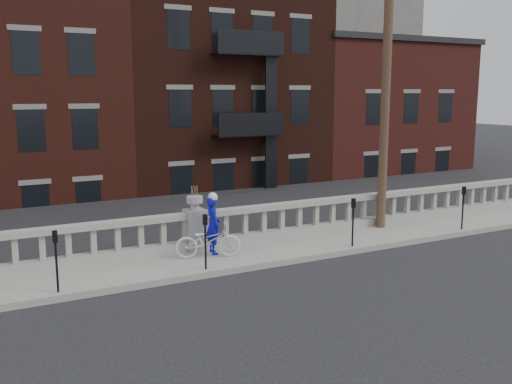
% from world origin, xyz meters
% --- Properties ---
extents(ground, '(120.00, 120.00, 0.00)m').
position_xyz_m(ground, '(0.00, 0.00, 0.00)').
color(ground, black).
rests_on(ground, ground).
extents(sidewalk, '(32.00, 2.20, 0.15)m').
position_xyz_m(sidewalk, '(0.00, 3.00, 0.07)').
color(sidewalk, gray).
rests_on(sidewalk, ground).
extents(balustrade, '(28.00, 0.34, 1.03)m').
position_xyz_m(balustrade, '(0.00, 3.95, 0.64)').
color(balustrade, gray).
rests_on(balustrade, sidewalk).
extents(planter_pedestal, '(0.55, 0.55, 1.76)m').
position_xyz_m(planter_pedestal, '(0.00, 3.95, 0.83)').
color(planter_pedestal, gray).
rests_on(planter_pedestal, sidewalk).
extents(lower_level, '(80.00, 44.00, 20.80)m').
position_xyz_m(lower_level, '(0.56, 23.04, 2.63)').
color(lower_level, '#605E59').
rests_on(lower_level, ground).
extents(utility_pole, '(1.60, 0.28, 10.00)m').
position_xyz_m(utility_pole, '(6.20, 3.60, 5.24)').
color(utility_pole, '#422D1E').
rests_on(utility_pole, sidewalk).
extents(parking_meter_a, '(0.10, 0.09, 1.36)m').
position_xyz_m(parking_meter_a, '(-3.90, 2.15, 1.00)').
color(parking_meter_a, black).
rests_on(parking_meter_a, sidewalk).
extents(parking_meter_b, '(0.10, 0.09, 1.36)m').
position_xyz_m(parking_meter_b, '(-0.46, 2.15, 1.00)').
color(parking_meter_b, black).
rests_on(parking_meter_b, sidewalk).
extents(parking_meter_c, '(0.10, 0.09, 1.36)m').
position_xyz_m(parking_meter_c, '(3.97, 2.15, 1.00)').
color(parking_meter_c, black).
rests_on(parking_meter_c, sidewalk).
extents(parking_meter_d, '(0.10, 0.09, 1.36)m').
position_xyz_m(parking_meter_d, '(8.24, 2.15, 1.00)').
color(parking_meter_d, black).
rests_on(parking_meter_d, sidewalk).
extents(bicycle, '(1.80, 1.09, 0.89)m').
position_xyz_m(bicycle, '(-0.01, 3.04, 0.60)').
color(bicycle, silver).
rests_on(bicycle, sidewalk).
extents(cyclist, '(0.41, 0.59, 1.54)m').
position_xyz_m(cyclist, '(0.26, 3.32, 0.92)').
color(cyclist, '#0B0DA9').
rests_on(cyclist, sidewalk).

